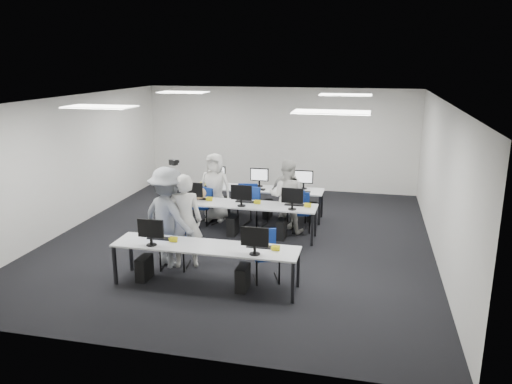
% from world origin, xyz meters
% --- Properties ---
extents(room, '(9.00, 9.02, 3.00)m').
position_xyz_m(room, '(0.00, 0.00, 1.50)').
color(room, black).
rests_on(room, ground).
extents(ceiling_panels, '(5.20, 4.60, 0.02)m').
position_xyz_m(ceiling_panels, '(0.00, 0.00, 2.98)').
color(ceiling_panels, white).
rests_on(ceiling_panels, room).
extents(desk_front, '(3.20, 0.70, 0.73)m').
position_xyz_m(desk_front, '(0.00, -2.40, 0.68)').
color(desk_front, silver).
rests_on(desk_front, ground).
extents(desk_mid, '(3.20, 0.70, 0.73)m').
position_xyz_m(desk_mid, '(0.00, 0.20, 0.68)').
color(desk_mid, silver).
rests_on(desk_mid, ground).
extents(desk_back, '(3.20, 0.70, 0.73)m').
position_xyz_m(desk_back, '(0.00, 1.60, 0.68)').
color(desk_back, silver).
rests_on(desk_back, ground).
extents(equipment_front, '(2.51, 0.41, 1.19)m').
position_xyz_m(equipment_front, '(-0.19, -2.42, 0.36)').
color(equipment_front, '#0C269F').
rests_on(equipment_front, desk_front).
extents(equipment_mid, '(2.91, 0.41, 1.19)m').
position_xyz_m(equipment_mid, '(-0.19, 0.18, 0.36)').
color(equipment_mid, white).
rests_on(equipment_mid, desk_mid).
extents(equipment_back, '(2.91, 0.41, 1.19)m').
position_xyz_m(equipment_back, '(0.19, 1.62, 0.36)').
color(equipment_back, white).
rests_on(equipment_back, desk_back).
extents(chair_0, '(0.54, 0.58, 0.99)m').
position_xyz_m(chair_0, '(-0.82, -1.74, 0.31)').
color(chair_0, navy).
rests_on(chair_0, ground).
extents(chair_1, '(0.57, 0.60, 0.88)m').
position_xyz_m(chair_1, '(0.95, -1.93, 0.28)').
color(chair_1, navy).
rests_on(chair_1, ground).
extents(chair_2, '(0.41, 0.45, 0.81)m').
position_xyz_m(chair_2, '(-1.18, 0.78, 0.26)').
color(chair_2, navy).
rests_on(chair_2, ground).
extents(chair_3, '(0.57, 0.60, 0.97)m').
position_xyz_m(chair_3, '(-0.07, 0.85, 0.31)').
color(chair_3, navy).
rests_on(chair_3, ground).
extents(chair_4, '(0.49, 0.52, 0.85)m').
position_xyz_m(chair_4, '(1.18, 0.80, 0.27)').
color(chair_4, navy).
rests_on(chair_4, ground).
extents(chair_5, '(0.57, 0.59, 0.89)m').
position_xyz_m(chair_5, '(-1.01, 0.95, 0.28)').
color(chair_5, navy).
rests_on(chair_5, ground).
extents(chair_6, '(0.58, 0.61, 0.98)m').
position_xyz_m(chair_6, '(0.08, 0.94, 0.31)').
color(chair_6, navy).
rests_on(chair_6, ground).
extents(chair_7, '(0.48, 0.52, 0.94)m').
position_xyz_m(chair_7, '(1.03, 1.02, 0.30)').
color(chair_7, navy).
rests_on(chair_7, ground).
extents(handbag, '(0.41, 0.35, 0.29)m').
position_xyz_m(handbag, '(-1.07, 0.30, 0.88)').
color(handbag, '#966D4D').
rests_on(handbag, desk_mid).
extents(student_0, '(0.76, 0.64, 1.79)m').
position_xyz_m(student_0, '(-0.64, -1.69, 0.89)').
color(student_0, beige).
rests_on(student_0, ground).
extents(student_1, '(0.81, 0.64, 1.66)m').
position_xyz_m(student_1, '(0.87, 0.67, 0.83)').
color(student_1, beige).
rests_on(student_1, ground).
extents(student_2, '(0.82, 0.56, 1.64)m').
position_xyz_m(student_2, '(-0.94, 1.11, 0.82)').
color(student_2, beige).
rests_on(student_2, ground).
extents(student_3, '(0.98, 0.67, 1.55)m').
position_xyz_m(student_3, '(0.83, 1.02, 0.77)').
color(student_3, beige).
rests_on(student_3, ground).
extents(photographer, '(1.41, 1.15, 1.90)m').
position_xyz_m(photographer, '(-0.95, -1.70, 0.95)').
color(photographer, gray).
rests_on(photographer, ground).
extents(dslr_camera, '(0.20, 0.22, 0.10)m').
position_xyz_m(dslr_camera, '(-0.87, -1.54, 1.96)').
color(dslr_camera, black).
rests_on(dslr_camera, photographer).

